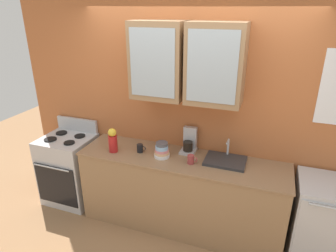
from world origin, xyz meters
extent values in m
plane|color=#936B47|center=(0.00, 0.00, 0.00)|extent=(10.00, 10.00, 0.00)
cube|color=#B76638|center=(0.00, 0.36, 1.43)|extent=(4.44, 0.10, 2.85)
cube|color=#93704C|center=(-0.30, 0.12, 1.97)|extent=(0.56, 0.36, 0.81)
cube|color=#9EADB7|center=(-0.30, -0.06, 1.97)|extent=(0.48, 0.01, 0.68)
cube|color=#93704C|center=(0.30, 0.12, 1.97)|extent=(0.56, 0.36, 0.81)
cube|color=#9EADB7|center=(0.30, -0.06, 1.97)|extent=(0.48, 0.01, 0.68)
cube|color=#93704C|center=(0.00, 0.00, 0.45)|extent=(2.35, 0.59, 0.90)
cube|color=#8C6B4C|center=(0.00, 0.00, 0.91)|extent=(2.37, 0.62, 0.02)
cube|color=silver|center=(-1.57, 0.00, 0.46)|extent=(0.64, 0.58, 0.92)
cube|color=black|center=(-1.57, -0.30, 0.39)|extent=(0.59, 0.01, 0.55)
cylinder|color=silver|center=(-1.57, -0.32, 0.66)|extent=(0.52, 0.02, 0.02)
cube|color=silver|center=(-1.57, 0.27, 1.01)|extent=(0.61, 0.04, 0.18)
cylinder|color=black|center=(-1.71, -0.11, 0.93)|extent=(0.15, 0.15, 0.02)
cylinder|color=black|center=(-1.42, -0.11, 0.93)|extent=(0.13, 0.13, 0.02)
cylinder|color=black|center=(-1.71, 0.11, 0.93)|extent=(0.15, 0.15, 0.02)
cylinder|color=black|center=(-1.42, 0.11, 0.93)|extent=(0.14, 0.14, 0.02)
cube|color=#2D2D30|center=(0.48, 0.09, 0.93)|extent=(0.44, 0.33, 0.03)
cylinder|color=silver|center=(0.48, 0.22, 1.04)|extent=(0.02, 0.02, 0.18)
cylinder|color=silver|center=(0.48, 0.16, 1.13)|extent=(0.02, 0.12, 0.02)
cylinder|color=white|center=(-0.22, -0.04, 0.94)|extent=(0.18, 0.18, 0.04)
cylinder|color=#E0AD7F|center=(-0.22, -0.04, 0.97)|extent=(0.17, 0.17, 0.04)
cylinder|color=#D87F84|center=(-0.22, -0.04, 1.00)|extent=(0.16, 0.16, 0.04)
cylinder|color=#8CB7E0|center=(-0.22, -0.04, 1.03)|extent=(0.14, 0.14, 0.05)
cylinder|color=#4C4C54|center=(-0.22, -0.04, 1.07)|extent=(0.13, 0.13, 0.05)
cylinder|color=#B21E1E|center=(-0.80, -0.11, 1.02)|extent=(0.10, 0.10, 0.20)
sphere|color=yellow|center=(-0.80, -0.11, 1.16)|extent=(0.10, 0.10, 0.10)
cylinder|color=#993838|center=(0.13, -0.08, 0.97)|extent=(0.07, 0.07, 0.10)
torus|color=#993838|center=(0.18, -0.08, 0.97)|extent=(0.06, 0.01, 0.06)
cylinder|color=black|center=(-0.50, -0.02, 0.97)|extent=(0.07, 0.07, 0.10)
torus|color=black|center=(-0.45, -0.02, 0.97)|extent=(0.06, 0.01, 0.06)
cube|color=silver|center=(1.53, 0.00, 0.46)|extent=(0.61, 0.56, 0.92)
cube|color=silver|center=(1.53, -0.29, 0.46)|extent=(0.58, 0.01, 0.83)
cube|color=#B7B7BC|center=(0.03, 0.17, 0.93)|extent=(0.17, 0.20, 0.03)
cylinder|color=black|center=(0.03, 0.15, 1.00)|extent=(0.11, 0.11, 0.11)
cube|color=#B7B7BC|center=(0.03, 0.24, 1.08)|extent=(0.15, 0.06, 0.26)
camera|label=1|loc=(0.85, -2.78, 2.50)|focal=31.32mm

